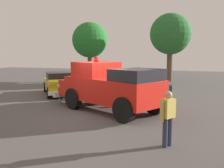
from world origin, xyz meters
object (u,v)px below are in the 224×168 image
(oak_tree_right, at_px, (170,34))
(lawn_chair_near_truck, at_px, (167,93))
(spectator_standing, at_px, (168,115))
(lawn_chair_by_car, at_px, (63,92))
(spectator_seated, at_px, (165,91))
(oak_tree_left, at_px, (90,40))
(vintage_fire_truck, at_px, (109,86))
(classic_hot_rod, at_px, (60,83))

(oak_tree_right, bearing_deg, lawn_chair_near_truck, -84.96)
(spectator_standing, bearing_deg, lawn_chair_by_car, 141.43)
(spectator_seated, height_order, oak_tree_left, oak_tree_left)
(lawn_chair_by_car, bearing_deg, vintage_fire_truck, -19.33)
(classic_hot_rod, xyz_separation_m, spectator_seated, (7.15, -1.06, -0.05))
(lawn_chair_near_truck, height_order, oak_tree_right, oak_tree_right)
(vintage_fire_truck, bearing_deg, spectator_standing, -50.90)
(oak_tree_right, bearing_deg, classic_hot_rod, -120.94)
(classic_hot_rod, bearing_deg, spectator_seated, -8.43)
(vintage_fire_truck, xyz_separation_m, oak_tree_right, (1.49, 14.05, 3.36))
(classic_hot_rod, bearing_deg, oak_tree_right, 59.06)
(lawn_chair_by_car, xyz_separation_m, oak_tree_left, (-3.00, 10.97, 3.42))
(spectator_seated, bearing_deg, spectator_standing, -83.11)
(lawn_chair_by_car, xyz_separation_m, oak_tree_right, (4.59, 12.97, 3.96))
(classic_hot_rod, relative_size, oak_tree_right, 0.70)
(classic_hot_rod, height_order, spectator_standing, spectator_standing)
(spectator_standing, relative_size, oak_tree_left, 0.29)
(vintage_fire_truck, height_order, oak_tree_right, oak_tree_right)
(lawn_chair_near_truck, bearing_deg, spectator_seated, -137.10)
(vintage_fire_truck, relative_size, oak_tree_left, 1.08)
(classic_hot_rod, relative_size, spectator_seated, 3.57)
(lawn_chair_near_truck, xyz_separation_m, spectator_standing, (0.69, -6.60, 0.37))
(classic_hot_rod, bearing_deg, oak_tree_left, 99.12)
(classic_hot_rod, distance_m, spectator_standing, 10.97)
(lawn_chair_by_car, bearing_deg, spectator_seated, 15.29)
(oak_tree_right, bearing_deg, lawn_chair_by_car, -109.48)
(vintage_fire_truck, height_order, lawn_chair_by_car, vintage_fire_truck)
(spectator_seated, distance_m, oak_tree_right, 12.13)
(lawn_chair_by_car, height_order, spectator_seated, spectator_seated)
(spectator_standing, bearing_deg, classic_hot_rod, 136.34)
(vintage_fire_truck, relative_size, spectator_seated, 4.86)
(vintage_fire_truck, distance_m, classic_hot_rod, 6.00)
(lawn_chair_near_truck, xyz_separation_m, oak_tree_right, (-1.00, 11.38, 3.96))
(vintage_fire_truck, bearing_deg, oak_tree_right, 83.93)
(lawn_chair_near_truck, relative_size, lawn_chair_by_car, 1.00)
(oak_tree_left, bearing_deg, spectator_seated, -48.09)
(lawn_chair_near_truck, bearing_deg, spectator_standing, -84.02)
(spectator_standing, bearing_deg, spectator_seated, 96.89)
(vintage_fire_truck, relative_size, classic_hot_rod, 1.36)
(classic_hot_rod, distance_m, lawn_chair_near_truck, 7.31)
(vintage_fire_truck, relative_size, lawn_chair_near_truck, 6.14)
(spectator_seated, relative_size, spectator_standing, 0.77)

